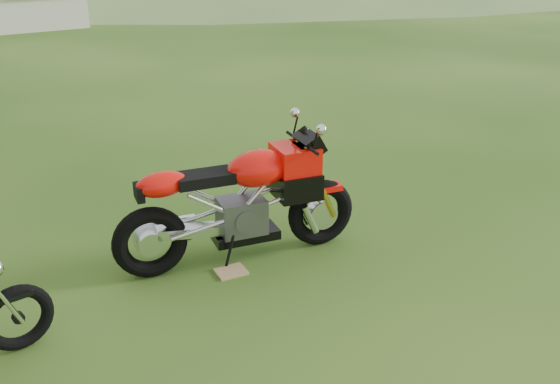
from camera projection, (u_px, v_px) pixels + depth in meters
ground at (318, 287)px, 5.46m from camera, size 120.00×120.00×0.00m
sport_motorcycle at (239, 194)px, 5.67m from camera, size 2.28×0.88×1.34m
plywood_board at (231, 271)px, 5.68m from camera, size 0.29×0.24×0.02m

